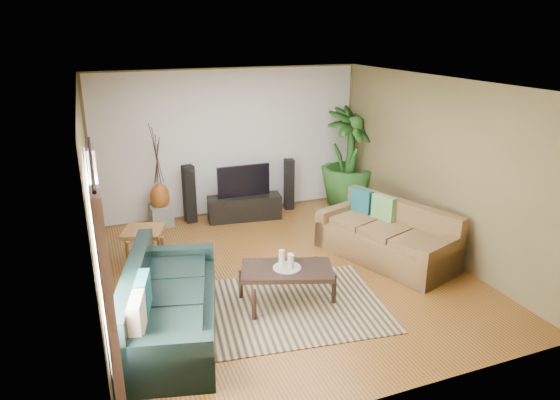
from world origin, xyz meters
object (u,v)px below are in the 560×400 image
sofa_left (171,299)px  vase (160,197)px  speaker_left (189,194)px  television (244,181)px  side_table (145,248)px  tv_stand (245,208)px  potted_plant (349,158)px  sofa_right (386,233)px  speaker_right (289,184)px  coffee_table (287,285)px  pedestal (161,215)px

sofa_left → vase: sofa_left is taller
speaker_left → vase: bearing=173.0°
television → side_table: bearing=-145.7°
tv_stand → potted_plant: bearing=8.1°
sofa_right → speaker_left: (-2.46, 2.62, 0.10)m
potted_plant → speaker_right: bearing=169.6°
sofa_right → speaker_right: speaker_right is taller
coffee_table → television: television is taller
tv_stand → speaker_left: bearing=173.5°
tv_stand → speaker_right: speaker_right is taller
coffee_table → sofa_left: bearing=-155.1°
sofa_left → speaker_left: size_ratio=2.15×
speaker_right → vase: bearing=-169.7°
television → vase: (-1.48, 0.22, -0.19)m
sofa_left → coffee_table: size_ratio=1.96×
tv_stand → speaker_right: 1.05m
speaker_left → potted_plant: 3.15m
sofa_right → vase: bearing=-150.8°
potted_plant → sofa_right: bearing=-105.2°
sofa_left → sofa_right: bearing=-63.1°
sofa_right → tv_stand: bearing=-167.3°
speaker_left → potted_plant: bearing=-11.0°
tv_stand → vase: size_ratio=2.82×
sofa_right → vase: 3.97m
vase → side_table: vase is taller
sofa_left → pedestal: 3.43m
television → pedestal: 1.60m
tv_stand → pedestal: (-1.48, 0.24, -0.04)m
speaker_left → side_table: bearing=-129.6°
tv_stand → television: (0.00, 0.02, 0.51)m
sofa_left → side_table: (-0.09, 1.85, -0.13)m
television → pedestal: bearing=171.6°
potted_plant → tv_stand: bearing=-179.4°
speaker_right → speaker_left: bearing=-169.7°
speaker_right → pedestal: bearing=-169.7°
speaker_right → vase: speaker_right is taller
sofa_right → side_table: bearing=-126.8°
pedestal → side_table: (-0.47, -1.55, 0.11)m
potted_plant → vase: 3.67m
speaker_right → vase: 2.47m
sofa_left → potted_plant: (4.01, 3.18, 0.54)m
side_table → sofa_right: bearing=-17.2°
sofa_left → side_table: size_ratio=3.87×
speaker_right → side_table: 3.32m
television → side_table: 2.40m
speaker_left → potted_plant: size_ratio=0.55×
sofa_left → side_table: sofa_left is taller
sofa_right → television: bearing=-167.5°
speaker_right → potted_plant: 1.28m
coffee_table → potted_plant: bearing=69.5°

